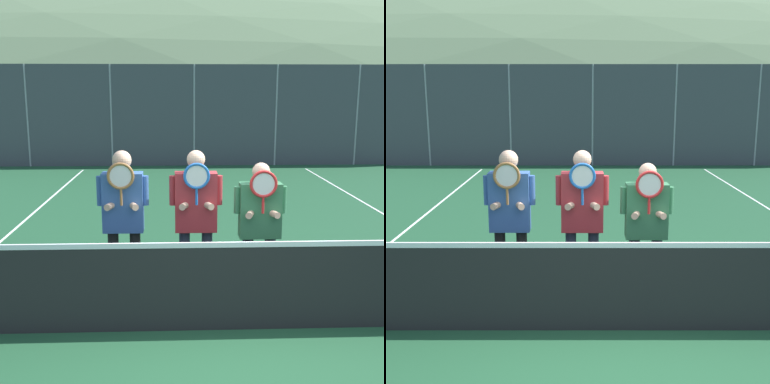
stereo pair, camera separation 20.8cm
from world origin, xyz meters
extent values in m
plane|color=#1E4C2D|center=(0.00, 0.00, 0.00)|extent=(120.00, 120.00, 0.00)
ellipsoid|color=#5B7551|center=(0.00, 54.04, 0.00)|extent=(133.03, 73.91, 25.87)
cube|color=beige|center=(0.95, 19.35, 1.53)|extent=(14.63, 5.00, 3.07)
cube|color=#3D4247|center=(0.95, 19.35, 3.25)|extent=(15.13, 5.50, 0.36)
cylinder|color=gray|center=(-5.68, 11.89, 1.72)|extent=(0.06, 0.06, 3.45)
cylinder|color=gray|center=(-2.84, 11.89, 1.72)|extent=(0.06, 0.06, 3.45)
cylinder|color=gray|center=(0.00, 11.89, 1.72)|extent=(0.06, 0.06, 3.45)
cylinder|color=gray|center=(2.84, 11.89, 1.72)|extent=(0.06, 0.06, 3.45)
cylinder|color=gray|center=(5.68, 11.89, 1.72)|extent=(0.06, 0.06, 3.45)
cube|color=#42474C|center=(0.00, 11.89, 1.72)|extent=(17.03, 0.02, 3.45)
cube|color=black|center=(0.00, 0.00, 0.47)|extent=(9.80, 0.02, 0.94)
cube|color=white|center=(0.00, 0.00, 0.97)|extent=(9.80, 0.03, 0.06)
cylinder|color=black|center=(-1.45, 0.78, 0.45)|extent=(0.13, 0.13, 0.90)
cylinder|color=black|center=(-1.19, 0.78, 0.45)|extent=(0.13, 0.13, 0.90)
cube|color=#335693|center=(-1.32, 0.78, 1.25)|extent=(0.48, 0.22, 0.71)
sphere|color=tan|center=(-1.32, 0.78, 1.75)|extent=(0.23, 0.23, 0.23)
cylinder|color=#335693|center=(-1.58, 0.78, 1.39)|extent=(0.08, 0.08, 0.35)
cylinder|color=#335693|center=(-1.05, 0.78, 1.39)|extent=(0.08, 0.08, 0.35)
cylinder|color=tan|center=(-1.44, 0.69, 1.24)|extent=(0.16, 0.27, 0.08)
cylinder|color=tan|center=(-1.20, 0.69, 1.24)|extent=(0.16, 0.27, 0.08)
cylinder|color=#936033|center=(-1.32, 0.60, 1.36)|extent=(0.03, 0.03, 0.20)
torus|color=#936033|center=(-1.32, 0.60, 1.60)|extent=(0.31, 0.03, 0.31)
cylinder|color=silver|center=(-1.32, 0.60, 1.60)|extent=(0.26, 0.00, 0.26)
cylinder|color=#232838|center=(-0.59, 0.77, 0.45)|extent=(0.13, 0.13, 0.90)
cylinder|color=#232838|center=(-0.32, 0.77, 0.45)|extent=(0.13, 0.13, 0.90)
cube|color=maroon|center=(-0.45, 0.77, 1.25)|extent=(0.50, 0.22, 0.71)
sphere|color=tan|center=(-0.45, 0.77, 1.76)|extent=(0.22, 0.22, 0.22)
cylinder|color=maroon|center=(-0.73, 0.77, 1.39)|extent=(0.08, 0.08, 0.35)
cylinder|color=maroon|center=(-0.18, 0.77, 1.39)|extent=(0.08, 0.08, 0.35)
cylinder|color=tan|center=(-0.58, 0.68, 1.24)|extent=(0.16, 0.27, 0.08)
cylinder|color=tan|center=(-0.33, 0.68, 1.24)|extent=(0.16, 0.27, 0.08)
cylinder|color=#1E5BAD|center=(-0.45, 0.59, 1.36)|extent=(0.03, 0.03, 0.20)
torus|color=#1E5BAD|center=(-0.45, 0.59, 1.59)|extent=(0.31, 0.03, 0.31)
cylinder|color=silver|center=(-0.45, 0.59, 1.59)|extent=(0.25, 0.00, 0.25)
cylinder|color=#232838|center=(0.17, 0.71, 0.41)|extent=(0.13, 0.13, 0.83)
cylinder|color=#232838|center=(0.44, 0.71, 0.41)|extent=(0.13, 0.13, 0.83)
cube|color=#337047|center=(0.31, 0.71, 1.16)|extent=(0.49, 0.22, 0.66)
sphere|color=tan|center=(0.31, 0.71, 1.62)|extent=(0.21, 0.21, 0.21)
cylinder|color=#337047|center=(0.04, 0.71, 1.28)|extent=(0.08, 0.08, 0.32)
cylinder|color=#337047|center=(0.58, 0.71, 1.28)|extent=(0.08, 0.08, 0.32)
cylinder|color=tan|center=(0.18, 0.62, 1.14)|extent=(0.16, 0.27, 0.08)
cylinder|color=tan|center=(0.43, 0.62, 1.14)|extent=(0.16, 0.27, 0.08)
cylinder|color=red|center=(0.31, 0.53, 1.26)|extent=(0.03, 0.03, 0.20)
torus|color=red|center=(0.31, 0.53, 1.51)|extent=(0.32, 0.03, 0.32)
cylinder|color=silver|center=(0.31, 0.53, 1.51)|extent=(0.26, 0.00, 0.26)
cube|color=silver|center=(-5.12, 14.25, 0.70)|extent=(4.42, 1.77, 0.80)
cube|color=#2D3842|center=(-5.12, 14.25, 1.43)|extent=(2.43, 1.62, 0.65)
cylinder|color=black|center=(-3.68, 13.35, 0.30)|extent=(0.60, 0.16, 0.60)
cylinder|color=black|center=(-3.68, 15.16, 0.30)|extent=(0.60, 0.16, 0.60)
cylinder|color=black|center=(-6.56, 13.35, 0.30)|extent=(0.60, 0.16, 0.60)
cylinder|color=black|center=(-6.56, 15.16, 0.30)|extent=(0.60, 0.16, 0.60)
cube|color=silver|center=(-0.08, 14.23, 0.69)|extent=(4.34, 1.85, 0.77)
cube|color=#2D3842|center=(-0.08, 14.23, 1.39)|extent=(2.39, 1.70, 0.63)
cylinder|color=black|center=(1.33, 13.29, 0.30)|extent=(0.60, 0.16, 0.60)
cylinder|color=black|center=(1.33, 15.17, 0.30)|extent=(0.60, 0.16, 0.60)
cylinder|color=black|center=(-1.49, 13.29, 0.30)|extent=(0.60, 0.16, 0.60)
cylinder|color=black|center=(-1.49, 15.17, 0.30)|extent=(0.60, 0.16, 0.60)
cube|color=#285638|center=(5.09, 14.53, 0.69)|extent=(4.69, 1.78, 0.78)
cube|color=#2D3842|center=(5.09, 14.53, 1.40)|extent=(2.58, 1.64, 0.64)
cylinder|color=black|center=(6.62, 13.63, 0.30)|extent=(0.60, 0.16, 0.60)
cylinder|color=black|center=(6.62, 15.44, 0.30)|extent=(0.60, 0.16, 0.60)
cylinder|color=black|center=(3.57, 13.63, 0.30)|extent=(0.60, 0.16, 0.60)
cylinder|color=black|center=(3.57, 15.44, 0.30)|extent=(0.60, 0.16, 0.60)
camera|label=1|loc=(-0.71, -4.80, 2.53)|focal=45.00mm
camera|label=2|loc=(-0.50, -4.80, 2.53)|focal=45.00mm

